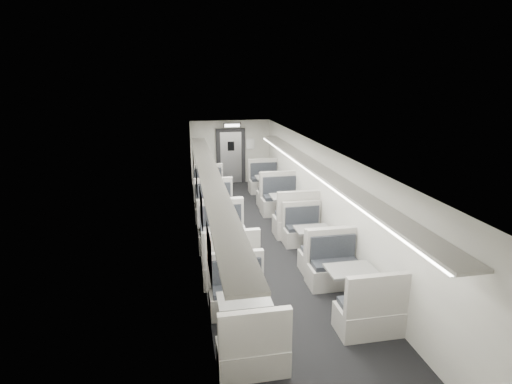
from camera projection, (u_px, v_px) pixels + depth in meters
name	position (u px, v px, depth m)	size (l,w,h in m)	color
room	(262.00, 198.00, 9.53)	(3.24, 12.24, 2.64)	black
booth_left_a	(210.00, 193.00, 12.80)	(1.04, 2.10, 1.13)	#A7A49D
booth_left_b	(217.00, 216.00, 10.60)	(1.11, 2.25, 1.20)	#A7A49D
booth_left_c	(225.00, 247.00, 8.69)	(1.11, 2.26, 1.21)	#A7A49D
booth_left_d	(244.00, 318.00, 6.24)	(0.99, 2.00, 1.07)	#A7A49D
booth_right_a	(269.00, 187.00, 13.41)	(1.08, 2.19, 1.17)	#A7A49D
booth_right_b	(288.00, 209.00, 11.12)	(1.15, 2.34, 1.25)	#A7A49D
booth_right_c	(312.00, 242.00, 9.12)	(0.96, 1.95, 1.04)	#A7A49D
booth_right_d	(350.00, 287.00, 7.12)	(1.04, 2.10, 1.12)	#A7A49D
passenger	(215.00, 191.00, 11.65)	(0.55, 0.36, 1.51)	black
window_a	(194.00, 164.00, 12.43)	(0.02, 1.18, 0.84)	black
window_b	(197.00, 182.00, 10.35)	(0.02, 1.18, 0.84)	black
window_c	(201.00, 208.00, 8.28)	(0.02, 1.18, 0.84)	black
window_d	(209.00, 253.00, 6.20)	(0.02, 1.18, 0.84)	black
luggage_rack_left	(210.00, 174.00, 8.82)	(0.46, 10.40, 0.09)	#A7A49D
luggage_rack_right	(317.00, 169.00, 9.26)	(0.46, 10.40, 0.09)	#A7A49D
vestibule_door	(231.00, 157.00, 15.17)	(1.10, 0.13, 2.10)	black
exit_sign	(232.00, 125.00, 14.36)	(0.62, 0.12, 0.16)	black
wall_notice	(250.00, 144.00, 15.16)	(0.32, 0.02, 0.40)	white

